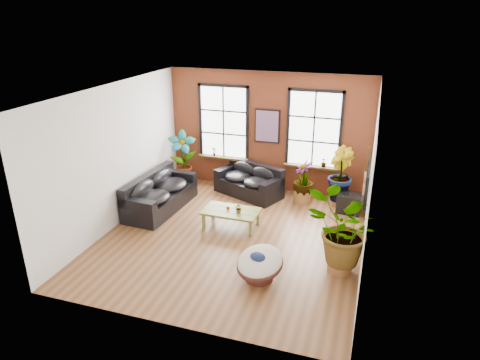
# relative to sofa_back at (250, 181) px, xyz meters

# --- Properties ---
(room) EXTENTS (6.04, 6.54, 3.54)m
(room) POSITION_rel_sofa_back_xyz_m (0.34, -2.46, 1.34)
(room) COLOR brown
(room) RESTS_ON ground
(sofa_back) EXTENTS (2.16, 1.63, 0.89)m
(sofa_back) POSITION_rel_sofa_back_xyz_m (0.00, 0.00, 0.00)
(sofa_back) COLOR black
(sofa_back) RESTS_ON ground
(sofa_left) EXTENTS (1.16, 2.46, 0.95)m
(sofa_left) POSITION_rel_sofa_back_xyz_m (-2.09, -1.70, 0.03)
(sofa_left) COLOR black
(sofa_left) RESTS_ON ground
(coffee_table) EXTENTS (1.39, 0.81, 0.53)m
(coffee_table) POSITION_rel_sofa_back_xyz_m (0.13, -2.10, -0.01)
(coffee_table) COLOR olive
(coffee_table) RESTS_ON ground
(papasan_chair) EXTENTS (1.25, 1.26, 0.72)m
(papasan_chair) POSITION_rel_sofa_back_xyz_m (1.42, -4.08, -0.03)
(papasan_chair) COLOR #49211A
(papasan_chair) RESTS_ON ground
(poster) EXTENTS (0.74, 0.06, 0.98)m
(poster) POSITION_rel_sofa_back_xyz_m (0.34, 0.57, 1.55)
(poster) COLOR black
(poster) RESTS_ON room
(tv_wall_unit) EXTENTS (0.13, 1.86, 1.20)m
(tv_wall_unit) POSITION_rel_sofa_back_xyz_m (3.27, -2.02, 1.14)
(tv_wall_unit) COLOR black
(tv_wall_unit) RESTS_ON room
(media_box) EXTENTS (0.67, 0.58, 0.52)m
(media_box) POSITION_rel_sofa_back_xyz_m (2.89, -0.34, -0.14)
(media_box) COLOR black
(media_box) RESTS_ON ground
(pot_back_left) EXTENTS (0.63, 0.63, 0.38)m
(pot_back_left) POSITION_rel_sofa_back_xyz_m (-2.11, -0.01, -0.21)
(pot_back_left) COLOR brown
(pot_back_left) RESTS_ON ground
(pot_back_right) EXTENTS (0.58, 0.58, 0.36)m
(pot_back_right) POSITION_rel_sofa_back_xyz_m (2.56, 0.08, -0.22)
(pot_back_right) COLOR brown
(pot_back_right) RESTS_ON ground
(pot_right_wall) EXTENTS (0.60, 0.60, 0.37)m
(pot_right_wall) POSITION_rel_sofa_back_xyz_m (2.92, -3.27, -0.22)
(pot_right_wall) COLOR brown
(pot_right_wall) RESTS_ON ground
(pot_mid) EXTENTS (0.63, 0.63, 0.36)m
(pot_mid) POSITION_rel_sofa_back_xyz_m (1.57, -0.06, -0.22)
(pot_mid) COLOR brown
(pot_mid) RESTS_ON ground
(floor_plant_back_left) EXTENTS (0.99, 0.85, 1.59)m
(floor_plant_back_left) POSITION_rel_sofa_back_xyz_m (-2.14, 0.01, 0.54)
(floor_plant_back_left) COLOR #124418
(floor_plant_back_left) RESTS_ON ground
(floor_plant_back_right) EXTENTS (0.94, 1.02, 1.49)m
(floor_plant_back_right) POSITION_rel_sofa_back_xyz_m (2.53, 0.09, 0.49)
(floor_plant_back_right) COLOR #124418
(floor_plant_back_right) RESTS_ON ground
(floor_plant_right_wall) EXTENTS (1.83, 1.77, 1.55)m
(floor_plant_right_wall) POSITION_rel_sofa_back_xyz_m (2.91, -3.28, 0.53)
(floor_plant_right_wall) COLOR #124418
(floor_plant_right_wall) RESTS_ON ground
(floor_plant_mid) EXTENTS (0.80, 0.80, 1.07)m
(floor_plant_mid) POSITION_rel_sofa_back_xyz_m (1.57, -0.06, 0.27)
(floor_plant_mid) COLOR #124418
(floor_plant_mid) RESTS_ON ground
(table_plant) EXTENTS (0.27, 0.25, 0.24)m
(table_plant) POSITION_rel_sofa_back_xyz_m (0.36, -2.16, 0.16)
(table_plant) COLOR #124418
(table_plant) RESTS_ON coffee_table
(sill_plant_left) EXTENTS (0.17, 0.17, 0.27)m
(sill_plant_left) POSITION_rel_sofa_back_xyz_m (-1.31, 0.52, 0.63)
(sill_plant_left) COLOR #124418
(sill_plant_left) RESTS_ON room
(sill_plant_right) EXTENTS (0.19, 0.19, 0.27)m
(sill_plant_right) POSITION_rel_sofa_back_xyz_m (2.04, 0.52, 0.63)
(sill_plant_right) COLOR #124418
(sill_plant_right) RESTS_ON room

